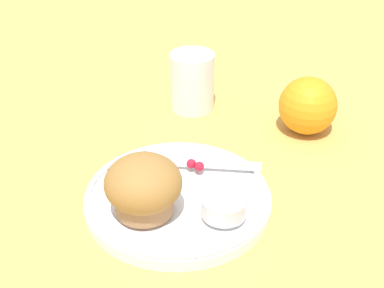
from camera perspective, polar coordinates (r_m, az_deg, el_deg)
name	(u,v)px	position (r m, az deg, el deg)	size (l,w,h in m)	color
ground_plane	(180,196)	(0.66, -1.26, -5.61)	(3.00, 3.00, 0.00)	tan
plate	(178,198)	(0.64, -1.52, -5.73)	(0.22, 0.22, 0.02)	white
muffin	(143,187)	(0.59, -5.21, -4.54)	(0.09, 0.09, 0.07)	#9E7047
cream_ramekin	(224,205)	(0.59, 3.43, -6.55)	(0.05, 0.05, 0.02)	silver
berry_pair	(195,165)	(0.67, 0.35, -2.25)	(0.02, 0.01, 0.01)	#B7192D
butter_knife	(202,164)	(0.67, 1.06, -2.16)	(0.15, 0.08, 0.00)	silver
orange_fruit	(308,106)	(0.78, 12.25, 4.02)	(0.08, 0.08, 0.08)	orange
juice_glass	(192,81)	(0.83, 0.02, 6.70)	(0.07, 0.07, 0.09)	silver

